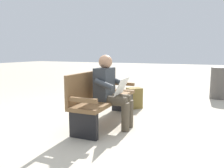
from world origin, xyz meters
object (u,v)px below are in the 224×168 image
(person_seated, at_px, (111,89))
(trash_bin, at_px, (219,83))
(backpack, at_px, (134,98))
(bench_near, at_px, (103,96))

(person_seated, relative_size, trash_bin, 1.43)
(backpack, bearing_deg, bench_near, -8.13)
(bench_near, relative_size, trash_bin, 2.21)
(backpack, distance_m, trash_bin, 2.55)
(bench_near, relative_size, backpack, 4.07)
(bench_near, relative_size, person_seated, 1.54)
(backpack, height_order, trash_bin, trash_bin)
(bench_near, xyz_separation_m, backpack, (-1.18, 0.17, -0.24))
(backpack, bearing_deg, person_seated, 3.07)
(person_seated, height_order, backpack, person_seated)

